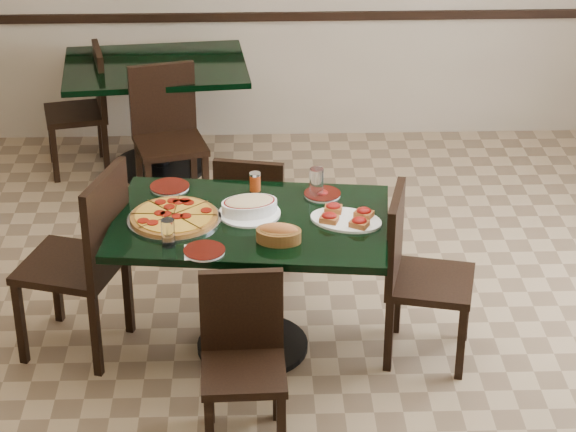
{
  "coord_description": "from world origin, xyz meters",
  "views": [
    {
      "loc": [
        -0.27,
        -4.88,
        3.27
      ],
      "look_at": [
        -0.11,
        0.0,
        0.74
      ],
      "focal_mm": 70.0,
      "sensor_mm": 36.0,
      "label": 1
    }
  ],
  "objects_px": {
    "back_chair_left": "(86,103)",
    "lasagna_casserole": "(249,206)",
    "bruschetta_platter": "(346,217)",
    "bread_basket": "(279,234)",
    "chair_right": "(415,268)",
    "back_chair_near": "(167,129)",
    "main_table": "(251,252)",
    "back_table": "(157,96)",
    "chair_far": "(253,215)",
    "pepperoni_pizza": "(174,217)",
    "chair_near": "(243,351)",
    "chair_left": "(87,253)"
  },
  "relations": [
    {
      "from": "bruschetta_platter",
      "to": "bread_basket",
      "type": "bearing_deg",
      "value": -127.17
    },
    {
      "from": "chair_right",
      "to": "pepperoni_pizza",
      "type": "bearing_deg",
      "value": 100.41
    },
    {
      "from": "chair_near",
      "to": "chair_left",
      "type": "xyz_separation_m",
      "value": [
        -0.77,
        0.7,
        0.12
      ]
    },
    {
      "from": "chair_far",
      "to": "bread_basket",
      "type": "distance_m",
      "value": 0.93
    },
    {
      "from": "main_table",
      "to": "chair_near",
      "type": "bearing_deg",
      "value": -86.9
    },
    {
      "from": "chair_near",
      "to": "chair_right",
      "type": "xyz_separation_m",
      "value": [
        0.85,
        0.62,
        0.05
      ]
    },
    {
      "from": "lasagna_casserole",
      "to": "bruschetta_platter",
      "type": "distance_m",
      "value": 0.48
    },
    {
      "from": "back_chair_left",
      "to": "lasagna_casserole",
      "type": "relative_size",
      "value": 2.79
    },
    {
      "from": "back_table",
      "to": "chair_left",
      "type": "relative_size",
      "value": 1.27
    },
    {
      "from": "chair_far",
      "to": "back_chair_near",
      "type": "distance_m",
      "value": 1.22
    },
    {
      "from": "pepperoni_pizza",
      "to": "lasagna_casserole",
      "type": "bearing_deg",
      "value": 7.59
    },
    {
      "from": "main_table",
      "to": "lasagna_casserole",
      "type": "distance_m",
      "value": 0.23
    },
    {
      "from": "back_chair_left",
      "to": "lasagna_casserole",
      "type": "bearing_deg",
      "value": 14.16
    },
    {
      "from": "chair_right",
      "to": "pepperoni_pizza",
      "type": "xyz_separation_m",
      "value": [
        -1.18,
        0.06,
        0.27
      ]
    },
    {
      "from": "back_chair_left",
      "to": "bruschetta_platter",
      "type": "distance_m",
      "value": 2.79
    },
    {
      "from": "chair_right",
      "to": "chair_left",
      "type": "relative_size",
      "value": 0.89
    },
    {
      "from": "chair_far",
      "to": "chair_right",
      "type": "distance_m",
      "value": 1.06
    },
    {
      "from": "main_table",
      "to": "lasagna_casserole",
      "type": "bearing_deg",
      "value": 101.79
    },
    {
      "from": "chair_near",
      "to": "chair_right",
      "type": "height_order",
      "value": "chair_right"
    },
    {
      "from": "bread_basket",
      "to": "back_chair_near",
      "type": "bearing_deg",
      "value": 117.16
    },
    {
      "from": "bread_basket",
      "to": "chair_far",
      "type": "bearing_deg",
      "value": 106.57
    },
    {
      "from": "bruschetta_platter",
      "to": "chair_right",
      "type": "bearing_deg",
      "value": 19.53
    },
    {
      "from": "main_table",
      "to": "back_table",
      "type": "bearing_deg",
      "value": 112.11
    },
    {
      "from": "bread_basket",
      "to": "bruschetta_platter",
      "type": "distance_m",
      "value": 0.38
    },
    {
      "from": "bread_basket",
      "to": "back_chair_left",
      "type": "bearing_deg",
      "value": 125.01
    },
    {
      "from": "main_table",
      "to": "chair_right",
      "type": "relative_size",
      "value": 1.6
    },
    {
      "from": "chair_right",
      "to": "back_chair_near",
      "type": "xyz_separation_m",
      "value": [
        -1.33,
        1.79,
        0.01
      ]
    },
    {
      "from": "chair_near",
      "to": "back_chair_near",
      "type": "distance_m",
      "value": 2.46
    },
    {
      "from": "main_table",
      "to": "back_chair_near",
      "type": "relative_size",
      "value": 1.58
    },
    {
      "from": "chair_near",
      "to": "pepperoni_pizza",
      "type": "bearing_deg",
      "value": 113.85
    },
    {
      "from": "chair_left",
      "to": "bruschetta_platter",
      "type": "relative_size",
      "value": 2.36
    },
    {
      "from": "pepperoni_pizza",
      "to": "bread_basket",
      "type": "relative_size",
      "value": 1.96
    },
    {
      "from": "chair_far",
      "to": "bruschetta_platter",
      "type": "xyz_separation_m",
      "value": [
        0.45,
        -0.67,
        0.32
      ]
    },
    {
      "from": "chair_left",
      "to": "chair_far",
      "type": "bearing_deg",
      "value": 144.0
    },
    {
      "from": "main_table",
      "to": "back_chair_left",
      "type": "relative_size",
      "value": 1.66
    },
    {
      "from": "chair_near",
      "to": "chair_left",
      "type": "height_order",
      "value": "chair_left"
    },
    {
      "from": "chair_far",
      "to": "back_chair_left",
      "type": "xyz_separation_m",
      "value": [
        -1.11,
        1.62,
        0.03
      ]
    },
    {
      "from": "chair_near",
      "to": "pepperoni_pizza",
      "type": "xyz_separation_m",
      "value": [
        -0.33,
        0.68,
        0.33
      ]
    },
    {
      "from": "chair_right",
      "to": "lasagna_casserole",
      "type": "height_order",
      "value": "chair_right"
    },
    {
      "from": "back_chair_near",
      "to": "back_chair_left",
      "type": "xyz_separation_m",
      "value": [
        -0.58,
        0.53,
        -0.03
      ]
    },
    {
      "from": "main_table",
      "to": "chair_left",
      "type": "xyz_separation_m",
      "value": [
        -0.81,
        0.02,
        -0.0
      ]
    },
    {
      "from": "back_table",
      "to": "chair_near",
      "type": "relative_size",
      "value": 1.59
    },
    {
      "from": "back_chair_left",
      "to": "bread_basket",
      "type": "height_order",
      "value": "back_chair_left"
    },
    {
      "from": "chair_right",
      "to": "back_chair_near",
      "type": "distance_m",
      "value": 2.23
    },
    {
      "from": "lasagna_casserole",
      "to": "bruschetta_platter",
      "type": "bearing_deg",
      "value": -22.89
    },
    {
      "from": "main_table",
      "to": "back_table",
      "type": "height_order",
      "value": "same"
    },
    {
      "from": "chair_far",
      "to": "pepperoni_pizza",
      "type": "relative_size",
      "value": 1.77
    },
    {
      "from": "chair_left",
      "to": "main_table",
      "type": "bearing_deg",
      "value": 105.99
    },
    {
      "from": "chair_right",
      "to": "lasagna_casserole",
      "type": "xyz_separation_m",
      "value": [
        -0.81,
        0.11,
        0.3
      ]
    },
    {
      "from": "back_table",
      "to": "bruschetta_platter",
      "type": "height_order",
      "value": "bruschetta_platter"
    }
  ]
}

